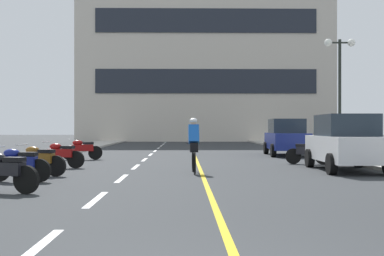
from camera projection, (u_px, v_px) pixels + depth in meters
ground_plane at (190, 156)px, 24.76m from camera, size 140.00×140.00×0.00m
curb_left at (59, 152)px, 27.64m from camera, size 2.40×72.00×0.12m
curb_right at (318, 151)px, 27.88m from camera, size 2.40×72.00×0.12m
lane_dash_0 at (35, 249)px, 5.73m from camera, size 0.14×2.20×0.01m
lane_dash_1 at (96, 199)px, 9.73m from camera, size 0.14×2.20×0.01m
lane_dash_2 at (122, 178)px, 13.73m from camera, size 0.14×2.20×0.01m
lane_dash_3 at (136, 167)px, 17.73m from camera, size 0.14×2.20×0.01m
lane_dash_4 at (145, 160)px, 21.73m from camera, size 0.14×2.20×0.01m
lane_dash_5 at (151, 155)px, 25.73m from camera, size 0.14×2.20×0.01m
lane_dash_6 at (155, 151)px, 29.73m from camera, size 0.14×2.20×0.01m
lane_dash_7 at (158, 148)px, 33.73m from camera, size 0.14×2.20×0.01m
lane_dash_8 at (161, 146)px, 37.73m from camera, size 0.14×2.20×0.01m
lane_dash_9 at (163, 144)px, 41.73m from camera, size 0.14×2.20×0.01m
lane_dash_10 at (165, 143)px, 45.73m from camera, size 0.14×2.20×0.01m
lane_dash_11 at (167, 141)px, 49.73m from camera, size 0.14×2.20×0.01m
centre_line_yellow at (194, 153)px, 27.77m from camera, size 0.12×66.00×0.01m
office_building at (205, 47)px, 52.37m from camera, size 25.63×7.31×19.67m
street_lamp_mid at (340, 71)px, 23.57m from camera, size 1.46×0.36×5.45m
parked_car_near at (346, 142)px, 16.19m from camera, size 1.99×4.23×1.82m
parked_car_mid at (287, 137)px, 24.96m from camera, size 2.06×4.27×1.82m
motorcycle_2 at (4, 171)px, 10.70m from camera, size 1.63×0.81×0.92m
motorcycle_3 at (19, 164)px, 12.82m from camera, size 1.70×0.60×0.92m
motorcycle_4 at (38, 160)px, 14.40m from camera, size 1.67×0.71×0.92m
motorcycle_5 at (61, 154)px, 17.24m from camera, size 1.68×0.65×0.92m
motorcycle_6 at (308, 152)px, 19.01m from camera, size 1.68×0.65×0.92m
motorcycle_7 at (82, 149)px, 21.51m from camera, size 1.65×0.76×0.92m
cyclist_rider at (194, 144)px, 15.35m from camera, size 0.42×1.77×1.71m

